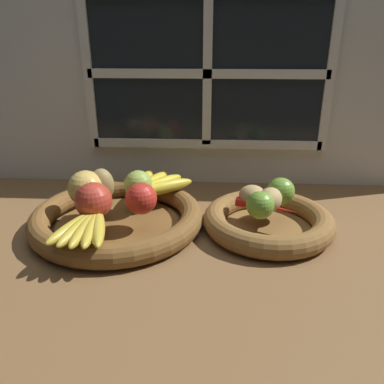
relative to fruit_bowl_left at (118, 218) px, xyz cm
name	(u,v)px	position (x,y,z in cm)	size (l,w,h in cm)	color
ground_plane	(203,233)	(19.33, 0.98, -3.77)	(140.00, 90.00, 3.00)	brown
back_wall	(207,85)	(19.33, 30.75, 25.61)	(140.00, 4.60, 55.00)	silver
fruit_bowl_left	(118,218)	(0.00, 0.00, 0.00)	(38.65, 38.65, 4.91)	brown
fruit_bowl_right	(268,221)	(33.66, 0.00, 0.02)	(28.64, 28.64, 4.91)	brown
apple_golden_left	(86,188)	(-6.85, 0.79, 6.62)	(7.97, 7.97, 7.97)	#DBB756
apple_green_back	(138,184)	(3.99, 5.59, 5.96)	(6.64, 6.64, 6.64)	#99B74C
apple_red_right	(141,199)	(6.17, -2.80, 6.04)	(6.81, 6.81, 6.81)	red
apple_red_front	(94,201)	(-3.25, -5.42, 6.49)	(7.70, 7.70, 7.70)	#B73828
pear_brown	(102,185)	(-3.89, 3.18, 6.56)	(5.24, 5.54, 7.84)	olive
banana_bunch_front	(86,227)	(-2.88, -12.28, 3.97)	(11.95, 16.45, 2.65)	gold
banana_bunch_back	(154,184)	(6.91, 10.31, 4.21)	(15.09, 16.91, 3.15)	yellow
potato_large	(270,200)	(33.66, 0.00, 5.23)	(6.69, 5.13, 5.18)	tan
potato_back	(276,194)	(35.59, 4.24, 4.74)	(6.30, 4.97, 4.21)	#A38451
potato_oblong	(252,196)	(30.19, 2.70, 4.97)	(6.09, 5.79, 4.67)	tan
lime_near	(260,205)	(31.17, -3.74, 5.57)	(5.87, 5.87, 5.87)	#6B9E33
lime_far	(281,191)	(36.57, 3.74, 5.73)	(6.18, 6.18, 6.18)	#6B9E33
chili_pepper	(267,207)	(33.09, -0.57, 3.76)	(2.24, 2.24, 13.75)	red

